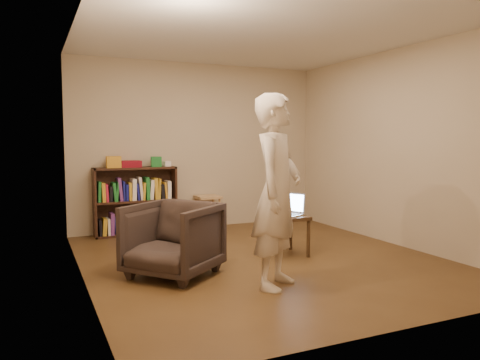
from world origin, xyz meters
name	(u,v)px	position (x,y,z in m)	size (l,w,h in m)	color
floor	(262,259)	(0.00, 0.00, 0.00)	(4.50, 4.50, 0.00)	#472E16
ceiling	(263,34)	(0.00, 0.00, 2.60)	(4.50, 4.50, 0.00)	silver
wall_back	(198,146)	(0.00, 2.25, 1.30)	(4.00, 4.00, 0.00)	#C1AE92
wall_left	(80,151)	(-2.00, 0.00, 1.30)	(4.50, 4.50, 0.00)	#C1AE92
wall_right	(396,148)	(2.00, 0.00, 1.30)	(4.50, 4.50, 0.00)	#C1AE92
bookshelf	(135,205)	(-1.04, 2.09, 0.44)	(1.20, 0.30, 1.00)	black
box_yellow	(114,162)	(-1.35, 2.06, 1.08)	(0.20, 0.15, 0.17)	gold
red_cloth	(131,164)	(-1.10, 2.09, 1.05)	(0.29, 0.21, 0.10)	maroon
box_green	(156,162)	(-0.72, 2.07, 1.08)	(0.15, 0.15, 0.15)	#1F762D
box_white	(167,164)	(-0.56, 2.10, 1.04)	(0.10, 0.10, 0.08)	white
stool	(208,202)	(0.08, 2.03, 0.42)	(0.36, 0.36, 0.53)	tan
armchair	(173,239)	(-1.14, -0.21, 0.38)	(0.82, 0.84, 0.76)	#2E221F
side_table	(285,222)	(0.35, 0.08, 0.41)	(0.48, 0.48, 0.49)	black
laptop	(289,210)	(0.42, 0.10, 0.55)	(0.41, 0.44, 0.27)	silver
person	(277,191)	(-0.33, -0.95, 0.92)	(0.67, 0.44, 1.84)	beige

